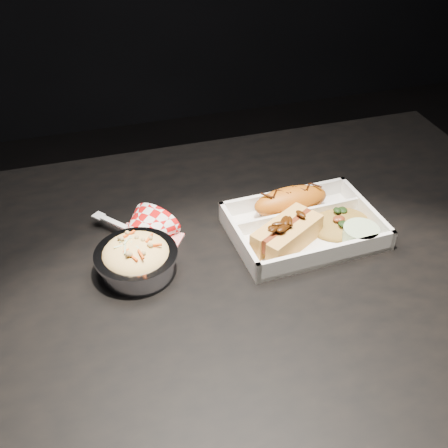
{
  "coord_description": "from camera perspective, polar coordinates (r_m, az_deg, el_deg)",
  "views": [
    {
      "loc": [
        -0.21,
        -0.67,
        1.36
      ],
      "look_at": [
        -0.0,
        0.02,
        0.81
      ],
      "focal_mm": 45.0,
      "sensor_mm": 36.0,
      "label": 1
    }
  ],
  "objects": [
    {
      "name": "food_tray",
      "position": [
        0.99,
        8.05,
        -0.49
      ],
      "size": [
        0.26,
        0.19,
        0.04
      ],
      "rotation": [
        0.0,
        0.0,
        0.05
      ],
      "color": "white",
      "rests_on": "dining_table"
    },
    {
      "name": "fried_rice_mound",
      "position": [
        1.0,
        11.76,
        0.49
      ],
      "size": [
        0.12,
        0.1,
        0.03
      ],
      "primitive_type": "ellipsoid",
      "rotation": [
        0.0,
        0.0,
        0.05
      ],
      "color": "#A2782F",
      "rests_on": "food_tray"
    },
    {
      "name": "fried_pastry",
      "position": [
        1.01,
        6.79,
        2.34
      ],
      "size": [
        0.14,
        0.06,
        0.05
      ],
      "primitive_type": "ellipsoid",
      "rotation": [
        0.0,
        0.0,
        0.05
      ],
      "color": "#BE5F13",
      "rests_on": "food_tray"
    },
    {
      "name": "cupcake_liner",
      "position": [
        0.97,
        13.68,
        -1.11
      ],
      "size": [
        0.06,
        0.06,
        0.03
      ],
      "primitive_type": "cylinder",
      "color": "#A9C595",
      "rests_on": "food_tray"
    },
    {
      "name": "napkin_fork",
      "position": [
        0.96,
        -8.73,
        -1.09
      ],
      "size": [
        0.15,
        0.16,
        0.1
      ],
      "rotation": [
        0.0,
        0.0,
        -0.87
      ],
      "color": "red",
      "rests_on": "dining_table"
    },
    {
      "name": "hotdog",
      "position": [
        0.94,
        6.41,
        -0.89
      ],
      "size": [
        0.14,
        0.11,
        0.06
      ],
      "rotation": [
        0.0,
        0.0,
        0.54
      ],
      "color": "gold",
      "rests_on": "food_tray"
    },
    {
      "name": "foil_coleslaw_cup",
      "position": [
        0.9,
        -8.9,
        -3.4
      ],
      "size": [
        0.13,
        0.13,
        0.07
      ],
      "color": "silver",
      "rests_on": "dining_table"
    },
    {
      "name": "dining_table",
      "position": [
        0.99,
        0.53,
        -7.67
      ],
      "size": [
        1.2,
        0.8,
        0.75
      ],
      "color": "black",
      "rests_on": "ground"
    }
  ]
}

